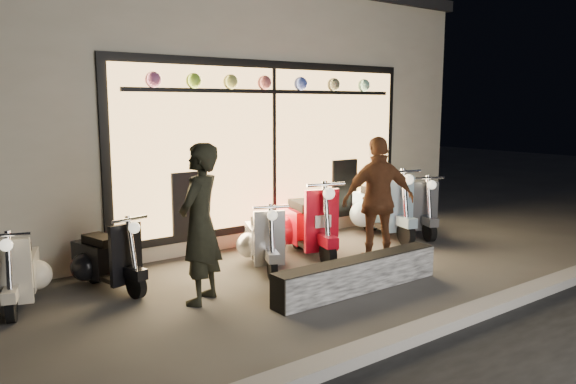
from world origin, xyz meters
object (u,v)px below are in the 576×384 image
(man, at_px, (200,224))
(woman, at_px, (379,201))
(scooter_red, at_px, (306,224))
(scooter_silver, at_px, (263,240))
(graffiti_barrier, at_px, (358,275))

(man, xyz_separation_m, woman, (2.73, -0.07, -0.01))
(man, bearing_deg, scooter_red, 166.52)
(man, bearing_deg, scooter_silver, 173.38)
(scooter_silver, distance_m, woman, 1.69)
(scooter_silver, bearing_deg, man, -126.35)
(graffiti_barrier, distance_m, scooter_silver, 1.61)
(graffiti_barrier, xyz_separation_m, man, (-1.67, 0.79, 0.70))
(man, relative_size, woman, 1.01)
(graffiti_barrier, height_order, man, man)
(scooter_silver, bearing_deg, scooter_red, 34.79)
(scooter_silver, bearing_deg, woman, -7.92)
(scooter_silver, xyz_separation_m, scooter_red, (0.89, 0.17, 0.08))
(scooter_red, bearing_deg, graffiti_barrier, -92.49)
(graffiti_barrier, xyz_separation_m, scooter_red, (0.59, 1.74, 0.24))
(woman, bearing_deg, scooter_silver, -7.96)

